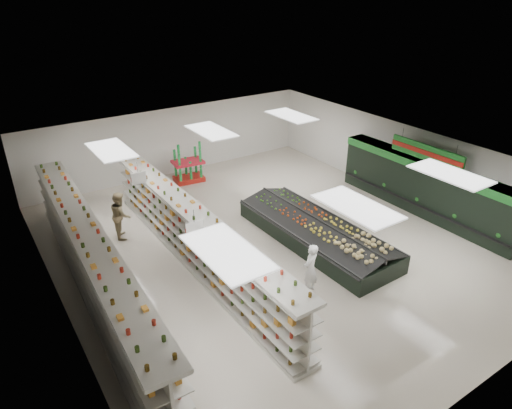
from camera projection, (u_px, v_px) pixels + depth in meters
floor at (268, 243)px, 16.46m from camera, size 16.00×16.00×0.00m
ceiling at (269, 160)px, 15.03m from camera, size 14.00×16.00×0.02m
wall_back at (172, 141)px, 21.69m from camera, size 14.00×0.02×3.20m
wall_front at (484, 341)px, 9.80m from camera, size 14.00×0.02×3.20m
wall_left at (57, 268)px, 12.26m from camera, size 0.02×16.00×3.20m
wall_right at (404, 162)px, 19.23m from camera, size 0.02×16.00×3.20m
produce_wall_case at (425, 185)px, 18.04m from camera, size 0.93×8.00×2.20m
aisle_sign_near at (195, 228)px, 11.85m from camera, size 0.52×0.06×0.75m
aisle_sign_far at (139, 178)px, 14.82m from camera, size 0.52×0.06×0.75m
hortifruti_banner at (426, 153)px, 17.27m from camera, size 0.12×3.20×0.95m
gondola_left at (93, 266)px, 13.41m from camera, size 1.40×12.50×2.16m
gondola_center at (195, 240)px, 14.86m from camera, size 0.91×11.57×2.00m
produce_island at (316, 231)px, 16.37m from camera, size 2.48×6.53×0.97m
soda_endcap at (188, 164)px, 21.11m from camera, size 1.49×1.10×1.78m
shopper_main at (310, 269)px, 13.56m from camera, size 0.70×0.58×1.65m
shopper_background at (121, 215)px, 16.52m from camera, size 0.76×0.98×1.77m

